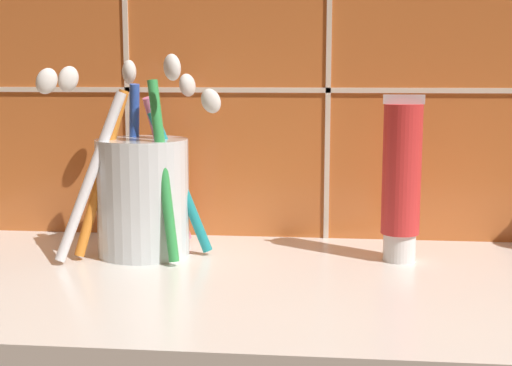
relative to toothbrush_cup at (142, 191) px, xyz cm
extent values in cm
cube|color=silver|center=(14.47, -6.85, -6.81)|extent=(79.47, 30.68, 2.00)
cube|color=#C6662D|center=(14.47, 8.74, 14.08)|extent=(89.47, 1.50, 43.79)
cube|color=beige|center=(14.47, 7.89, 8.83)|extent=(89.47, 0.24, 0.50)
cube|color=beige|center=(-3.41, 7.89, 14.08)|extent=(0.50, 0.24, 43.79)
cube|color=beige|center=(16.46, 7.89, 14.08)|extent=(0.50, 0.24, 43.79)
cylinder|color=silver|center=(0.02, 0.04, -0.57)|extent=(8.25, 8.25, 10.50)
cylinder|color=teal|center=(3.41, 0.26, 0.82)|extent=(5.83, 1.20, 12.79)
ellipsoid|color=white|center=(6.29, 0.12, 8.07)|extent=(2.45, 1.42, 2.67)
cylinder|color=pink|center=(1.71, 2.88, 1.44)|extent=(3.87, 4.98, 14.00)
ellipsoid|color=white|center=(3.23, 5.05, 9.34)|extent=(2.39, 2.63, 2.62)
cylinder|color=blue|center=(-1.41, 2.55, 2.04)|extent=(2.18, 3.11, 15.03)
ellipsoid|color=white|center=(-1.97, 3.64, 10.57)|extent=(2.06, 2.36, 2.42)
cylinder|color=orange|center=(-3.26, -1.38, 1.76)|extent=(4.95, 3.81, 14.63)
ellipsoid|color=white|center=(-5.40, -2.85, 9.99)|extent=(2.61, 2.36, 2.61)
cylinder|color=white|center=(-3.73, -2.94, 1.70)|extent=(6.17, 4.14, 14.57)
ellipsoid|color=white|center=(-6.59, -4.62, 9.83)|extent=(2.72, 2.34, 2.68)
cylinder|color=green|center=(2.58, -2.66, 2.23)|extent=(3.40, 3.56, 15.47)
ellipsoid|color=white|center=(3.80, -3.98, 10.95)|extent=(2.38, 2.42, 2.50)
cylinder|color=white|center=(22.89, 0.04, -4.58)|extent=(2.83, 2.83, 2.46)
cylinder|color=red|center=(22.89, 0.04, 2.26)|extent=(3.33, 3.33, 11.22)
cube|color=silver|center=(22.89, 0.04, 8.27)|extent=(3.49, 0.36, 0.80)
camera|label=1|loc=(16.61, -61.68, 10.59)|focal=50.00mm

